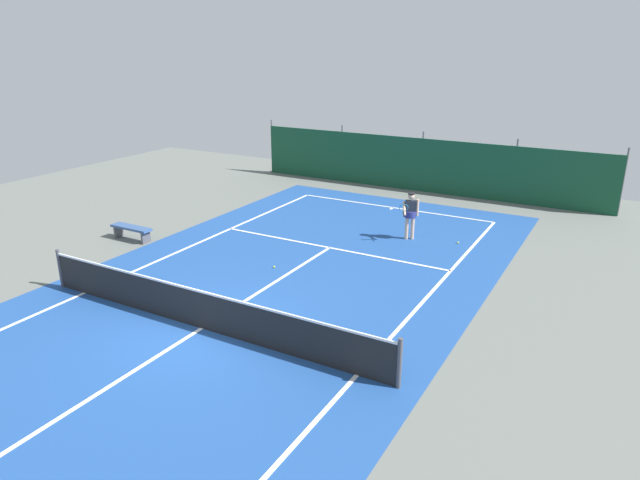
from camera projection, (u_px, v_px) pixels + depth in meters
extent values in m
plane|color=slate|center=(202.00, 328.00, 13.54)|extent=(36.00, 36.00, 0.00)
cube|color=#1E478C|center=(202.00, 328.00, 13.54)|extent=(11.02, 26.60, 0.01)
cube|color=white|center=(393.00, 208.00, 23.32)|extent=(8.22, 0.10, 0.01)
cube|color=white|center=(85.00, 293.00, 15.43)|extent=(0.10, 23.80, 0.01)
cube|color=white|center=(357.00, 375.00, 11.64)|extent=(0.10, 23.80, 0.01)
cube|color=white|center=(329.00, 248.00, 18.80)|extent=(8.22, 0.10, 0.01)
cube|color=white|center=(202.00, 328.00, 13.53)|extent=(0.10, 12.80, 0.01)
cube|color=white|center=(392.00, 208.00, 23.20)|extent=(0.10, 0.30, 0.01)
cube|color=black|center=(201.00, 310.00, 13.38)|extent=(9.92, 0.03, 0.95)
cube|color=white|center=(199.00, 291.00, 13.21)|extent=(9.92, 0.04, 0.05)
cylinder|color=#47474C|center=(60.00, 268.00, 15.67)|extent=(0.10, 0.10, 1.10)
cylinder|color=#47474C|center=(399.00, 363.00, 11.04)|extent=(0.10, 0.10, 1.10)
cube|color=#14472D|center=(421.00, 165.00, 25.55)|extent=(16.22, 0.06, 2.40)
cylinder|color=#595B60|center=(272.00, 146.00, 29.30)|extent=(0.08, 0.08, 2.70)
cylinder|color=#595B60|center=(342.00, 153.00, 27.43)|extent=(0.08, 0.08, 2.70)
cylinder|color=#595B60|center=(422.00, 162.00, 25.55)|extent=(0.08, 0.08, 2.70)
cylinder|color=#595B60|center=(515.00, 171.00, 23.68)|extent=(0.08, 0.08, 2.70)
cylinder|color=#595B60|center=(623.00, 182.00, 21.80)|extent=(0.08, 0.08, 2.70)
cube|color=#234C1E|center=(425.00, 177.00, 26.26)|extent=(14.60, 0.70, 1.10)
cylinder|color=#D8AD8C|center=(412.00, 228.00, 19.53)|extent=(0.12, 0.12, 0.82)
cylinder|color=#D8AD8C|center=(407.00, 228.00, 19.54)|extent=(0.12, 0.12, 0.82)
cylinder|color=navy|center=(410.00, 214.00, 19.37)|extent=(0.40, 0.40, 0.22)
cube|color=#1E232D|center=(411.00, 208.00, 19.30)|extent=(0.41, 0.34, 0.56)
sphere|color=#D8AD8C|center=(411.00, 196.00, 19.16)|extent=(0.22, 0.22, 0.22)
cylinder|color=black|center=(411.00, 194.00, 19.13)|extent=(0.23, 0.23, 0.04)
cylinder|color=#D8AD8C|center=(417.00, 208.00, 19.29)|extent=(0.09, 0.09, 0.58)
cylinder|color=#D8AD8C|center=(404.00, 209.00, 19.19)|extent=(0.32, 0.51, 0.41)
cylinder|color=black|center=(403.00, 214.00, 18.95)|extent=(0.15, 0.26, 0.13)
torus|color=teal|center=(404.00, 208.00, 18.87)|extent=(0.33, 0.25, 0.29)
sphere|color=#CCDB33|center=(458.00, 243.00, 19.20)|extent=(0.07, 0.07, 0.07)
sphere|color=#CCDB33|center=(274.00, 267.00, 17.14)|extent=(0.07, 0.07, 0.07)
cube|color=maroon|center=(384.00, 156.00, 29.99)|extent=(2.01, 4.29, 0.80)
cube|color=#2D333D|center=(384.00, 144.00, 29.77)|extent=(1.62, 1.97, 0.56)
cylinder|color=black|center=(379.00, 158.00, 31.62)|extent=(0.25, 0.65, 0.64)
cylinder|color=black|center=(409.00, 162.00, 30.71)|extent=(0.25, 0.65, 0.64)
cylinder|color=black|center=(357.00, 166.00, 29.54)|extent=(0.25, 0.65, 0.64)
cylinder|color=black|center=(388.00, 170.00, 28.63)|extent=(0.25, 0.65, 0.64)
cube|color=#335184|center=(131.00, 228.00, 19.41)|extent=(1.60, 0.40, 0.08)
cube|color=#4C4C51|center=(119.00, 231.00, 19.79)|extent=(0.08, 0.36, 0.45)
cube|color=#4C4C51|center=(146.00, 237.00, 19.19)|extent=(0.08, 0.36, 0.45)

